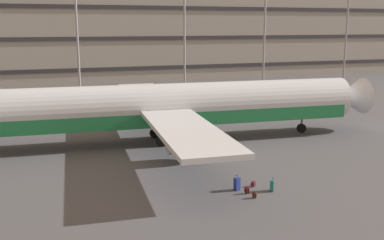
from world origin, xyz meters
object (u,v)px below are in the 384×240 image
backpack_red (255,195)px  backpack_laid_flat (253,184)px  suitcase_small (237,184)px  airliner (168,107)px  backpack_large (247,190)px  suitcase_teal (272,185)px

backpack_red → backpack_laid_flat: size_ratio=1.06×
suitcase_small → airliner: bearing=93.3°
suitcase_small → backpack_large: suitcase_small is taller
suitcase_teal → suitcase_small: (-2.07, 0.90, 0.05)m
suitcase_small → backpack_laid_flat: 1.34m
suitcase_small → backpack_laid_flat: (1.29, 0.26, -0.25)m
backpack_red → backpack_large: bearing=98.8°
backpack_large → backpack_red: (0.13, -0.84, -0.01)m
backpack_large → suitcase_teal: bearing=-3.3°
airliner → suitcase_teal: airliner is taller
airliner → suitcase_teal: size_ratio=45.10×
backpack_red → backpack_laid_flat: (0.83, 1.90, -0.01)m
airliner → backpack_laid_flat: bearing=-81.2°
suitcase_small → backpack_red: 1.72m
backpack_laid_flat → backpack_large: bearing=-132.0°
backpack_large → backpack_red: backpack_large is taller
suitcase_small → backpack_large: (0.33, -0.80, -0.23)m
suitcase_small → backpack_red: bearing=-74.3°
backpack_red → airliner: bearing=94.7°
suitcase_teal → backpack_red: bearing=-155.3°
backpack_laid_flat → suitcase_small: bearing=-168.6°
suitcase_teal → backpack_laid_flat: bearing=123.9°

